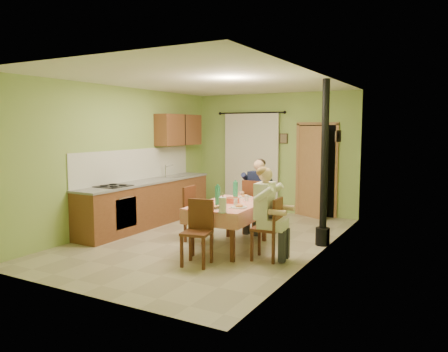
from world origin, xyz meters
The scene contains 17 objects.
floor centered at (0.00, 0.00, 0.00)m, with size 4.00×6.00×0.01m, color tan.
room_shell centered at (0.00, 0.00, 1.82)m, with size 4.04×6.04×2.82m.
kitchen_run centered at (-1.71, 0.40, 0.48)m, with size 0.64×3.64×1.56m.
upper_cabinets centered at (-1.82, 1.70, 1.95)m, with size 0.35×1.40×0.70m, color brown.
curtain centered at (-0.55, 2.90, 1.26)m, with size 1.70×0.07×2.22m.
doorway centered at (1.03, 2.88, 1.05)m, with size 0.96×0.43×2.15m.
dining_table centered at (0.61, -0.33, 0.38)m, with size 1.06×1.67×0.76m.
tableware centered at (0.63, -0.43, 0.83)m, with size 0.83×1.60×0.33m.
chair_far centered at (0.59, 0.80, 0.29)m, with size 0.47×0.47×1.03m.
chair_near centered at (0.61, -1.36, 0.29)m, with size 0.46×0.46×0.95m.
chair_right centered at (1.40, -0.63, 0.29)m, with size 0.43×0.43×0.95m.
chair_left centered at (-0.12, -0.19, 0.29)m, with size 0.44×0.44×0.97m.
man_far centered at (0.59, 0.82, 0.88)m, with size 0.59×0.47×1.39m.
man_right centered at (1.39, -0.63, 0.88)m, with size 0.49×0.60×1.39m.
stove_flue centered at (1.90, 0.60, 1.02)m, with size 0.24×0.24×2.80m.
picture_back centered at (0.25, 2.97, 1.75)m, with size 0.19×0.03×0.23m, color black.
picture_right centered at (1.97, 1.20, 1.85)m, with size 0.03×0.31×0.21m, color brown.
Camera 1 is at (3.96, -6.60, 2.00)m, focal length 35.00 mm.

